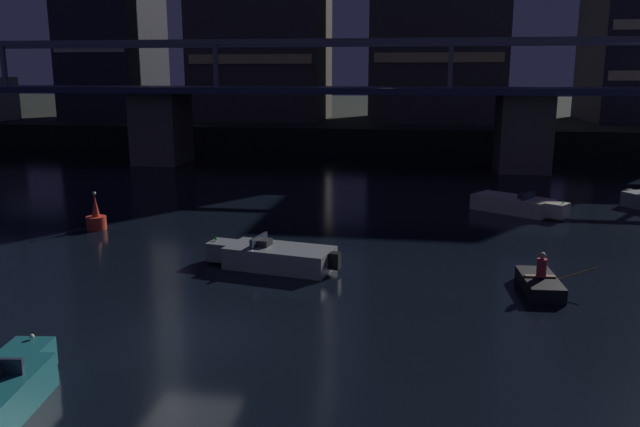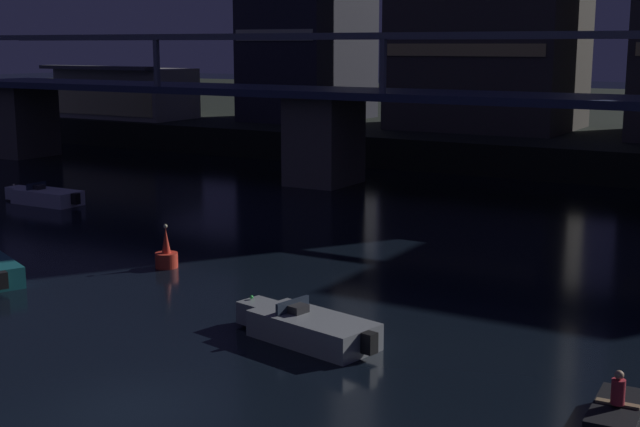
{
  "view_description": "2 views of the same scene",
  "coord_description": "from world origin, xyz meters",
  "px_view_note": "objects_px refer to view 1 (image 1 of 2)",
  "views": [
    {
      "loc": [
        6.05,
        -15.84,
        7.12
      ],
      "look_at": [
        1.97,
        11.68,
        0.97
      ],
      "focal_mm": 36.05,
      "sensor_mm": 36.0,
      "label": 1
    },
    {
      "loc": [
        14.14,
        -14.78,
        8.74
      ],
      "look_at": [
        -2.56,
        13.3,
        2.42
      ],
      "focal_mm": 49.24,
      "sensor_mm": 36.0,
      "label": 2
    }
  ],
  "objects_px": {
    "river_bridge": "(335,111)",
    "channel_buoy": "(96,219)",
    "speedboat_mid_left": "(516,205)",
    "speedboat_far_center": "(274,257)",
    "dinghy_with_paddler": "(540,283)"
  },
  "relations": [
    {
      "from": "dinghy_with_paddler",
      "to": "speedboat_far_center",
      "type": "bearing_deg",
      "value": 172.06
    },
    {
      "from": "river_bridge",
      "to": "dinghy_with_paddler",
      "type": "relative_size",
      "value": 33.49
    },
    {
      "from": "river_bridge",
      "to": "speedboat_mid_left",
      "type": "bearing_deg",
      "value": -52.89
    },
    {
      "from": "channel_buoy",
      "to": "dinghy_with_paddler",
      "type": "xyz_separation_m",
      "value": [
        18.7,
        -5.92,
        -0.2
      ]
    },
    {
      "from": "river_bridge",
      "to": "channel_buoy",
      "type": "bearing_deg",
      "value": -111.33
    },
    {
      "from": "speedboat_mid_left",
      "to": "speedboat_far_center",
      "type": "height_order",
      "value": "same"
    },
    {
      "from": "river_bridge",
      "to": "speedboat_far_center",
      "type": "relative_size",
      "value": 17.03
    },
    {
      "from": "speedboat_far_center",
      "to": "channel_buoy",
      "type": "distance_m",
      "value": 10.5
    },
    {
      "from": "speedboat_far_center",
      "to": "channel_buoy",
      "type": "bearing_deg",
      "value": 153.88
    },
    {
      "from": "river_bridge",
      "to": "speedboat_mid_left",
      "type": "height_order",
      "value": "river_bridge"
    },
    {
      "from": "speedboat_far_center",
      "to": "channel_buoy",
      "type": "height_order",
      "value": "channel_buoy"
    },
    {
      "from": "speedboat_mid_left",
      "to": "dinghy_with_paddler",
      "type": "bearing_deg",
      "value": -94.73
    },
    {
      "from": "dinghy_with_paddler",
      "to": "river_bridge",
      "type": "bearing_deg",
      "value": 110.56
    },
    {
      "from": "river_bridge",
      "to": "channel_buoy",
      "type": "distance_m",
      "value": 23.42
    },
    {
      "from": "river_bridge",
      "to": "speedboat_far_center",
      "type": "height_order",
      "value": "river_bridge"
    }
  ]
}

